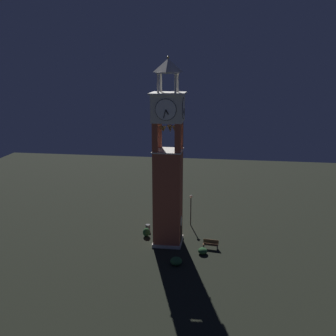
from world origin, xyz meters
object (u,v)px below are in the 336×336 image
Objects in this scene: clock_tower at (168,170)px; park_bench at (211,244)px; trash_bin at (148,228)px; lamp_post at (191,204)px.

park_bench is (-0.72, -4.62, -7.66)m from clock_tower.
lamp_post is at bearing -62.10° from trash_bin.
lamp_post is at bearing 23.98° from park_bench.
clock_tower is 24.30× the size of trash_bin.
park_bench is at bearing -98.92° from clock_tower.
clock_tower reaches higher than park_bench.
clock_tower is 8.64m from trash_bin.
trash_bin is at bearing 65.20° from park_bench.
trash_bin is (-2.50, 4.73, -2.24)m from lamp_post.
clock_tower is 7.81m from lamp_post.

